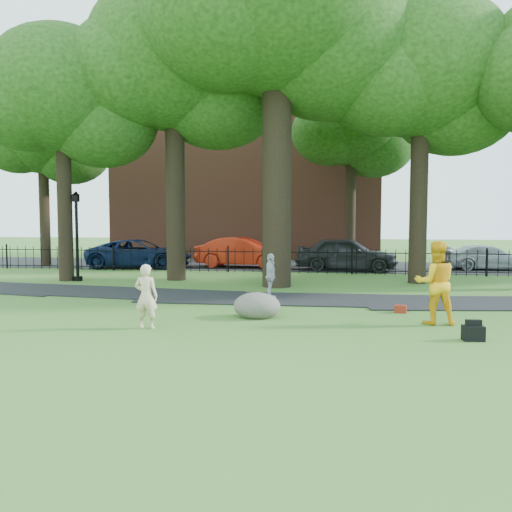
% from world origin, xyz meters
% --- Properties ---
extents(ground, '(120.00, 120.00, 0.00)m').
position_xyz_m(ground, '(0.00, 0.00, 0.00)').
color(ground, '#356423').
rests_on(ground, ground).
extents(footpath, '(36.07, 3.85, 0.03)m').
position_xyz_m(footpath, '(1.00, 3.90, 0.00)').
color(footpath, black).
rests_on(footpath, ground).
extents(street, '(80.00, 7.00, 0.02)m').
position_xyz_m(street, '(0.00, 16.00, 0.00)').
color(street, black).
rests_on(street, ground).
extents(iron_fence, '(44.00, 0.04, 1.20)m').
position_xyz_m(iron_fence, '(0.00, 12.00, 0.60)').
color(iron_fence, black).
rests_on(iron_fence, ground).
extents(brick_building, '(18.00, 8.00, 12.00)m').
position_xyz_m(brick_building, '(-4.00, 24.00, 6.00)').
color(brick_building, brown).
rests_on(brick_building, ground).
extents(big_tree, '(10.08, 8.61, 14.37)m').
position_xyz_m(big_tree, '(0.13, 7.09, 10.14)').
color(big_tree, black).
rests_on(big_tree, ground).
extents(tree_row, '(26.82, 7.96, 12.42)m').
position_xyz_m(tree_row, '(0.52, 8.40, 8.15)').
color(tree_row, black).
rests_on(tree_row, ground).
extents(woman, '(0.55, 0.37, 1.51)m').
position_xyz_m(woman, '(-2.13, -0.91, 0.76)').
color(woman, beige).
rests_on(woman, ground).
extents(man, '(1.04, 0.83, 2.03)m').
position_xyz_m(man, '(4.64, 0.67, 1.01)').
color(man, '#F3A514').
rests_on(man, ground).
extents(pedestrian, '(0.43, 0.89, 1.47)m').
position_xyz_m(pedestrian, '(0.17, 3.93, 0.74)').
color(pedestrian, '#B9BABE').
rests_on(pedestrian, ground).
extents(boulder, '(1.24, 0.93, 0.72)m').
position_xyz_m(boulder, '(0.22, 0.79, 0.36)').
color(boulder, '#625D51').
rests_on(boulder, ground).
extents(lamppost, '(0.37, 0.37, 3.76)m').
position_xyz_m(lamppost, '(-8.48, 7.48, 1.84)').
color(lamppost, black).
rests_on(lamppost, ground).
extents(backpack, '(0.45, 0.30, 0.32)m').
position_xyz_m(backpack, '(5.11, -0.99, 0.16)').
color(backpack, black).
rests_on(backpack, ground).
extents(red_bag, '(0.35, 0.26, 0.21)m').
position_xyz_m(red_bag, '(4.01, 2.06, 0.11)').
color(red_bag, maroon).
rests_on(red_bag, ground).
extents(red_sedan, '(5.12, 2.17, 1.64)m').
position_xyz_m(red_sedan, '(-2.75, 14.60, 0.82)').
color(red_sedan, '#B01F0D').
rests_on(red_sedan, ground).
extents(navy_van, '(5.73, 3.08, 1.53)m').
position_xyz_m(navy_van, '(-8.20, 13.52, 0.76)').
color(navy_van, '#0D1B42').
rests_on(navy_van, ground).
extents(grey_car, '(5.22, 2.53, 1.71)m').
position_xyz_m(grey_car, '(2.78, 13.60, 0.86)').
color(grey_car, black).
rests_on(grey_car, ground).
extents(silver_car, '(4.52, 2.10, 1.28)m').
position_xyz_m(silver_car, '(9.97, 15.25, 0.64)').
color(silver_car, '#A0A2A9').
rests_on(silver_car, ground).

